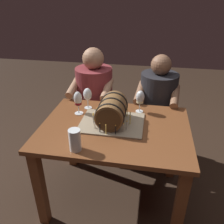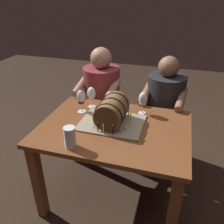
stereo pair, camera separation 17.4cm
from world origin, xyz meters
name	(u,v)px [view 2 (the right image)]	position (x,y,z in m)	size (l,w,h in m)	color
ground_plane	(114,195)	(0.00, 0.00, 0.00)	(8.00, 8.00, 0.00)	#332319
dining_table	(114,140)	(0.00, 0.00, 0.61)	(1.12, 0.82, 0.73)	brown
barrel_cake	(112,112)	(-0.03, 0.04, 0.83)	(0.48, 0.37, 0.22)	gray
wine_glass_white	(143,99)	(0.17, 0.27, 0.86)	(0.07, 0.07, 0.19)	white
wine_glass_red	(81,98)	(-0.33, 0.15, 0.86)	(0.07, 0.07, 0.20)	white
wine_glass_empty	(91,94)	(-0.28, 0.26, 0.86)	(0.07, 0.07, 0.18)	white
beer_pint	(70,138)	(-0.20, -0.33, 0.80)	(0.08, 0.08, 0.15)	white
person_seated_left	(102,105)	(-0.32, 0.65, 0.55)	(0.41, 0.48, 1.16)	#4C1B1E
person_seated_right	(163,116)	(0.32, 0.65, 0.53)	(0.42, 0.50, 1.13)	black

